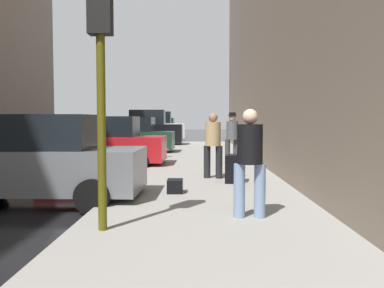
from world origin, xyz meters
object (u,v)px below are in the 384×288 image
parked_red_hatchback (105,144)px  pedestrian_in_jeans (250,157)px  parked_silver_sedan (161,129)px  fire_hydrant (163,149)px  pedestrian_with_beanie (232,135)px  traffic_light (101,42)px  parked_white_van (155,128)px  parked_black_suv (145,130)px  rolling_suitcase (233,169)px  duffel_bag (175,186)px  parked_dark_green_sedan (130,137)px  pedestrian_in_tan_coat (213,142)px  parked_gray_coupe (39,162)px

parked_red_hatchback → pedestrian_in_jeans: size_ratio=2.48×
parked_silver_sedan → fire_hydrant: bearing=-85.0°
parked_silver_sedan → pedestrian_with_beanie: bearing=-79.2°
parked_silver_sedan → traffic_light: (1.85, -31.85, 1.91)m
traffic_light → parked_silver_sedan: bearing=93.3°
parked_white_van → pedestrian_in_jeans: size_ratio=2.71×
parked_black_suv → traffic_light: traffic_light is taller
parked_white_van → rolling_suitcase: 22.23m
parked_black_suv → traffic_light: size_ratio=1.28×
parked_red_hatchback → fire_hydrant: 3.16m
traffic_light → duffel_bag: size_ratio=8.18×
parked_dark_green_sedan → parked_black_suv: size_ratio=0.92×
traffic_light → parked_red_hatchback: bearing=102.0°
parked_black_suv → parked_white_van: same height
parked_white_van → pedestrian_in_jeans: 25.88m
parked_black_suv → fire_hydrant: 9.10m
fire_hydrant → rolling_suitcase: 7.15m
parked_red_hatchback → parked_white_van: parked_white_van is taller
parked_dark_green_sedan → rolling_suitcase: bearing=-67.4°
pedestrian_in_tan_coat → duffel_bag: bearing=-111.6°
pedestrian_in_jeans → pedestrian_with_beanie: bearing=87.3°
pedestrian_in_jeans → parked_gray_coupe: bearing=155.8°
fire_hydrant → traffic_light: bearing=-89.7°
fire_hydrant → traffic_light: 11.51m
fire_hydrant → traffic_light: traffic_light is taller
parked_black_suv → parked_dark_green_sedan: bearing=-90.0°
parked_red_hatchback → parked_black_suv: parked_black_suv is taller
parked_white_van → duffel_bag: size_ratio=10.53×
parked_silver_sedan → fire_hydrant: size_ratio=6.03×
parked_white_van → parked_silver_sedan: parked_white_van is taller
parked_gray_coupe → duffel_bag: bearing=9.5°
traffic_light → parked_white_van: bearing=94.0°
parked_black_suv → pedestrian_with_beanie: 12.19m
pedestrian_in_jeans → pedestrian_with_beanie: pedestrian_with_beanie is taller
parked_gray_coupe → parked_silver_sedan: 29.27m
parked_silver_sedan → pedestrian_with_beanie: pedestrian_with_beanie is taller
parked_dark_green_sedan → pedestrian_with_beanie: bearing=-51.3°
parked_red_hatchback → parked_black_suv: 11.47m
parked_red_hatchback → traffic_light: bearing=-78.0°
parked_white_van → fire_hydrant: size_ratio=6.58×
parked_silver_sedan → fire_hydrant: parked_silver_sedan is taller
parked_red_hatchback → parked_white_van: (-0.00, 17.63, 0.18)m
parked_gray_coupe → parked_red_hatchback: size_ratio=1.00×
traffic_light → rolling_suitcase: size_ratio=3.46×
parked_gray_coupe → parked_red_hatchback: 6.14m
pedestrian_in_tan_coat → traffic_light: bearing=-108.3°
parked_black_suv → duffel_bag: parked_black_suv is taller
parked_dark_green_sedan → fire_hydrant: bearing=-58.9°
traffic_light → duffel_bag: bearing=74.3°
parked_black_suv → duffel_bag: size_ratio=10.48×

